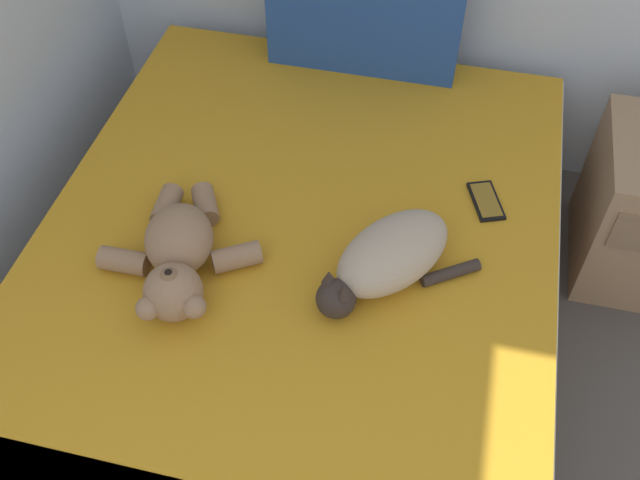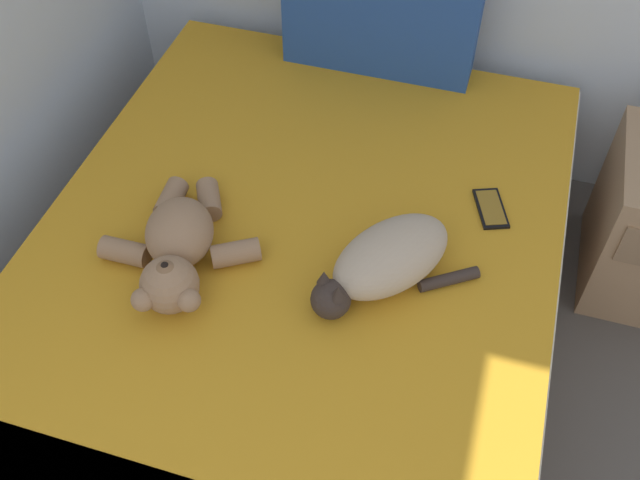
{
  "view_description": "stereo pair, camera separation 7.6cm",
  "coord_description": "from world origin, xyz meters",
  "px_view_note": "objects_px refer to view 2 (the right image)",
  "views": [
    {
      "loc": [
        1.29,
        1.42,
        1.95
      ],
      "look_at": [
        1.01,
        2.63,
        0.51
      ],
      "focal_mm": 40.67,
      "sensor_mm": 36.0,
      "label": 1
    },
    {
      "loc": [
        1.36,
        1.44,
        1.95
      ],
      "look_at": [
        1.01,
        2.63,
        0.51
      ],
      "focal_mm": 40.67,
      "sensor_mm": 36.0,
      "label": 2
    }
  ],
  "objects_px": {
    "bed": "(293,304)",
    "teddy_bear": "(177,248)",
    "cat": "(385,261)",
    "cell_phone": "(491,208)"
  },
  "relations": [
    {
      "from": "bed",
      "to": "teddy_bear",
      "type": "xyz_separation_m",
      "value": [
        -0.26,
        -0.13,
        0.31
      ]
    },
    {
      "from": "teddy_bear",
      "to": "cell_phone",
      "type": "relative_size",
      "value": 2.97
    },
    {
      "from": "cat",
      "to": "teddy_bear",
      "type": "distance_m",
      "value": 0.53
    },
    {
      "from": "cat",
      "to": "cell_phone",
      "type": "xyz_separation_m",
      "value": [
        0.23,
        0.32,
        -0.07
      ]
    },
    {
      "from": "bed",
      "to": "teddy_bear",
      "type": "bearing_deg",
      "value": -153.12
    },
    {
      "from": "teddy_bear",
      "to": "cell_phone",
      "type": "xyz_separation_m",
      "value": [
        0.74,
        0.43,
        -0.06
      ]
    },
    {
      "from": "bed",
      "to": "cell_phone",
      "type": "relative_size",
      "value": 11.73
    },
    {
      "from": "bed",
      "to": "cat",
      "type": "relative_size",
      "value": 4.78
    },
    {
      "from": "teddy_bear",
      "to": "cat",
      "type": "bearing_deg",
      "value": 11.82
    },
    {
      "from": "cell_phone",
      "to": "bed",
      "type": "bearing_deg",
      "value": -148.55
    }
  ]
}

